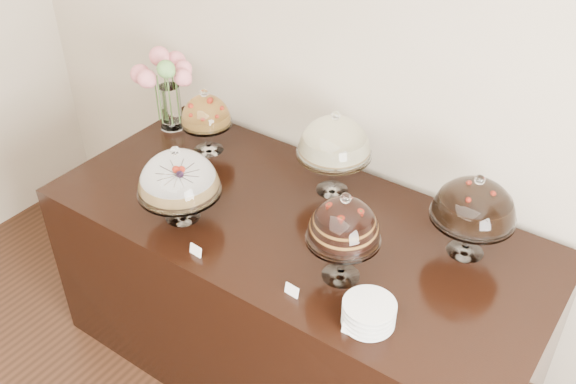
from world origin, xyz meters
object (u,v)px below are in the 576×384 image
Objects in this scene: cake_stand_choco_layer at (344,224)px; flower_vase at (166,81)px; cake_stand_fruit_tart at (206,114)px; display_counter at (294,295)px; cake_stand_cheesecake at (335,140)px; cake_stand_dark_choco at (475,204)px; plate_stack at (369,314)px; cake_stand_sugar_sponge at (178,176)px.

cake_stand_choco_layer is 0.91× the size of flower_vase.
cake_stand_fruit_tart is at bearing -11.16° from flower_vase.
display_counter is 0.77m from cake_stand_cheesecake.
display_counter is at bearing -18.28° from cake_stand_fruit_tart.
cake_stand_fruit_tart is (-0.69, -0.06, -0.06)m from cake_stand_cheesecake.
cake_stand_cheesecake reaches higher than cake_stand_dark_choco.
cake_stand_cheesecake reaches higher than display_counter.
cake_stand_choco_layer reaches higher than display_counter.
cake_stand_dark_choco is at bearing 50.53° from cake_stand_choco_layer.
cake_stand_dark_choco is 1.68m from flower_vase.
cake_stand_fruit_tart is 0.78× the size of flower_vase.
display_counter is at bearing 148.55° from plate_stack.
cake_stand_fruit_tart is at bearing 155.50° from plate_stack.
cake_stand_choco_layer is 0.96× the size of cake_stand_cheesecake.
cake_stand_fruit_tart is (-0.27, 0.48, -0.01)m from cake_stand_sugar_sponge.
cake_stand_sugar_sponge is 0.69m from cake_stand_cheesecake.
cake_stand_dark_choco is (1.09, 0.49, 0.03)m from cake_stand_sugar_sponge.
cake_stand_cheesecake is (0.01, 0.29, 0.72)m from display_counter.
cake_stand_cheesecake reaches higher than cake_stand_sugar_sponge.
plate_stack is at bearing -31.45° from display_counter.
display_counter is 6.19× the size of cake_stand_sugar_sponge.
display_counter is 5.92× the size of cake_stand_dark_choco.
cake_stand_cheesecake is (-0.33, 0.47, 0.01)m from cake_stand_choco_layer.
flower_vase is (-0.32, 0.06, 0.06)m from cake_stand_fruit_tart.
plate_stack is (0.96, -0.08, -0.16)m from cake_stand_sugar_sponge.
cake_stand_fruit_tart is (-1.02, 0.40, -0.05)m from cake_stand_choco_layer.
cake_stand_sugar_sponge is 1.93× the size of plate_stack.
cake_stand_cheesecake is at bearing 125.24° from cake_stand_choco_layer.
cake_stand_choco_layer is at bearing 143.13° from plate_stack.
cake_stand_sugar_sponge is 0.83× the size of flower_vase.
cake_stand_choco_layer is at bearing 5.93° from cake_stand_sugar_sponge.
cake_stand_choco_layer is 1.42m from flower_vase.
display_counter is at bearing 152.20° from cake_stand_choco_layer.
flower_vase is 2.33× the size of plate_stack.
flower_vase is at bearing 158.06° from plate_stack.
cake_stand_choco_layer is 1.05× the size of cake_stand_dark_choco.
cake_stand_choco_layer is at bearing -21.60° from cake_stand_fruit_tart.
cake_stand_fruit_tart is (-0.68, 0.23, 0.65)m from display_counter.
cake_stand_cheesecake is at bearing 5.04° from cake_stand_fruit_tart.
cake_stand_dark_choco is at bearing 0.25° from cake_stand_fruit_tart.
cake_stand_fruit_tart is at bearing 161.72° from display_counter.
flower_vase reaches higher than cake_stand_cheesecake.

